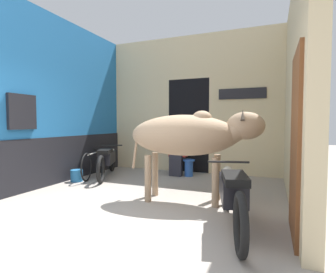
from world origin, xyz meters
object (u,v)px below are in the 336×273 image
at_px(motorcycle_far, 107,160).
at_px(cow, 190,136).
at_px(plastic_stool, 189,167).
at_px(bucket, 77,176).
at_px(bicycle, 94,163).
at_px(motorcycle_near, 232,193).
at_px(shopkeeper_seated, 177,150).

bearing_deg(motorcycle_far, cow, -25.23).
xyz_separation_m(cow, plastic_stool, (-0.62, 1.94, -0.87)).
bearing_deg(bucket, bicycle, 86.04).
bearing_deg(motorcycle_near, plastic_stool, 116.92).
relative_size(plastic_stool, bucket, 1.57).
xyz_separation_m(plastic_stool, bucket, (-2.14, -1.47, -0.09)).
xyz_separation_m(cow, motorcycle_far, (-2.43, 1.14, -0.68)).
xyz_separation_m(motorcycle_near, bicycle, (-3.53, 1.91, -0.10)).
distance_m(motorcycle_near, bucket, 3.82).
bearing_deg(motorcycle_near, shopkeeper_seated, 121.40).
relative_size(cow, shopkeeper_seated, 1.85).
relative_size(shopkeeper_seated, bucket, 4.59).
bearing_deg(bucket, plastic_stool, 34.60).
bearing_deg(bucket, motorcycle_far, 63.71).
bearing_deg(bucket, motorcycle_near, -20.62).
distance_m(plastic_stool, bucket, 2.60).
distance_m(cow, bucket, 2.96).
height_order(plastic_stool, bucket, plastic_stool).
height_order(motorcycle_near, motorcycle_far, motorcycle_near).
relative_size(shopkeeper_seated, plastic_stool, 2.93).
relative_size(motorcycle_near, bicycle, 1.27).
relative_size(cow, motorcycle_far, 1.19).
distance_m(motorcycle_far, plastic_stool, 1.98).
distance_m(cow, motorcycle_near, 1.36).
relative_size(motorcycle_far, shopkeeper_seated, 1.56).
xyz_separation_m(motorcycle_far, plastic_stool, (1.80, 0.80, -0.20)).
height_order(motorcycle_far, bicycle, motorcycle_far).
bearing_deg(plastic_stool, bucket, -145.40).
height_order(shopkeeper_seated, plastic_stool, shopkeeper_seated).
bearing_deg(cow, motorcycle_far, 154.77).
bearing_deg(plastic_stool, cow, -72.22).
relative_size(cow, bucket, 8.51).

